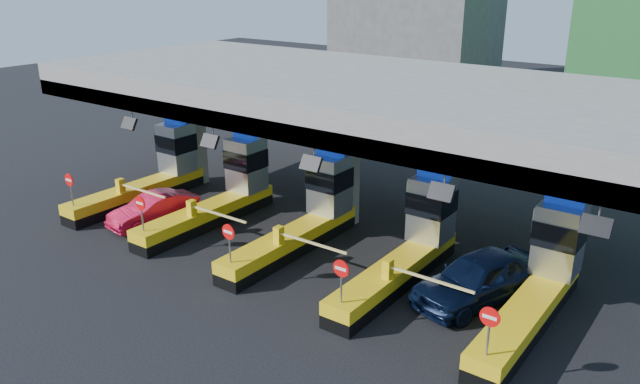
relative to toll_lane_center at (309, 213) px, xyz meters
The scene contains 9 objects.
ground 1.42m from the toll_lane_center, 90.42° to the right, with size 120.00×120.00×0.00m, color black.
toll_canopy 5.40m from the toll_lane_center, 90.02° to the left, with size 28.00×12.09×7.00m.
toll_lane_far_left 10.00m from the toll_lane_center, behind, with size 4.43×8.00×4.16m.
toll_lane_left 5.00m from the toll_lane_center, behind, with size 4.43×8.00×4.16m.
toll_lane_center is the anchor object (origin of this frame).
toll_lane_right 5.00m from the toll_lane_center, ahead, with size 4.43×8.00×4.16m.
toll_lane_far_right 10.00m from the toll_lane_center, ahead, with size 4.43×8.00×4.16m.
van 7.94m from the toll_lane_center, ahead, with size 2.15×5.34×1.82m, color black.
red_car 7.66m from the toll_lane_center, 160.52° to the right, with size 1.50×4.30×1.42m, color #BA0E31.
Camera 1 is at (15.07, -19.57, 11.41)m, focal length 35.00 mm.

